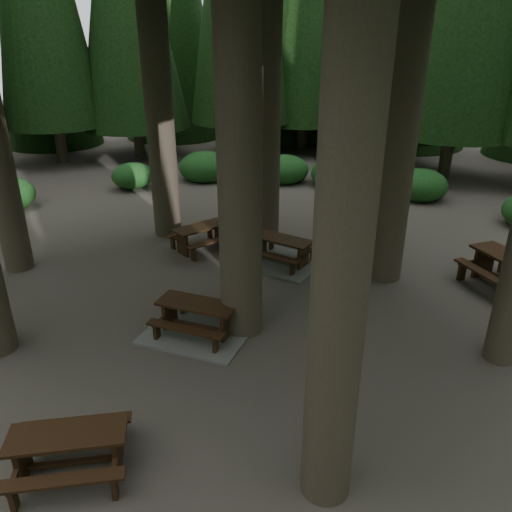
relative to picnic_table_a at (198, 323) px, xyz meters
The scene contains 7 objects.
ground 0.50m from the picnic_table_a, 108.51° to the left, with size 80.00×80.00×0.00m, color #4B433D.
picnic_table_a is the anchor object (origin of this frame).
picnic_table_b 4.41m from the picnic_table_a, 127.37° to the left, with size 1.71×1.92×0.70m.
picnic_table_c 3.91m from the picnic_table_a, 94.34° to the left, with size 2.12×1.76×0.71m.
picnic_table_d 7.44m from the picnic_table_a, 47.66° to the left, with size 2.50×2.43×0.84m.
picnic_table_e 3.83m from the picnic_table_a, 78.43° to the right, with size 2.03×2.01×0.69m.
shrub_ring 1.31m from the picnic_table_a, 64.40° to the left, with size 23.86×24.64×1.49m.
Camera 1 is at (5.88, -7.13, 5.63)m, focal length 35.00 mm.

